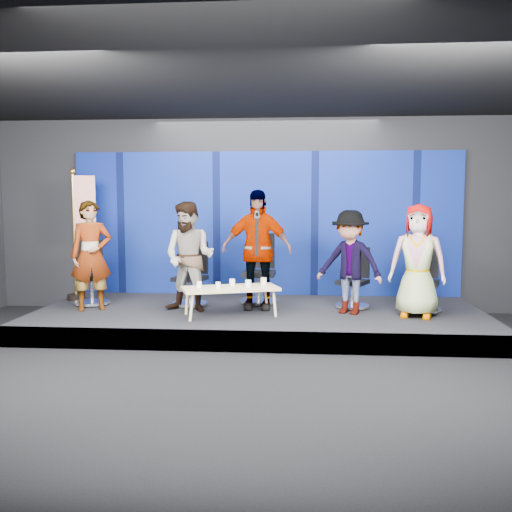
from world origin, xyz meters
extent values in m
plane|color=black|center=(0.00, 0.00, 0.00)|extent=(10.00, 10.00, 0.00)
cube|color=black|center=(0.00, 4.00, 1.75)|extent=(10.00, 0.02, 3.50)
cube|color=black|center=(0.00, -4.00, 1.75)|extent=(10.00, 0.02, 3.50)
cube|color=black|center=(0.00, 0.00, 3.50)|extent=(10.00, 8.00, 0.02)
cube|color=black|center=(0.00, 2.50, 0.15)|extent=(7.00, 3.00, 0.30)
cube|color=navy|center=(0.00, 3.95, 1.60)|extent=(7.00, 0.08, 2.60)
cylinder|color=silver|center=(-2.80, 2.67, 0.33)|extent=(0.80, 0.80, 0.06)
cylinder|color=silver|center=(-2.80, 2.67, 0.56)|extent=(0.07, 0.07, 0.40)
cube|color=black|center=(-2.80, 2.67, 0.76)|extent=(0.64, 0.64, 0.07)
cube|color=black|center=(-2.90, 2.88, 1.09)|extent=(0.42, 0.23, 0.55)
imported|color=black|center=(-2.63, 2.25, 1.16)|extent=(0.74, 0.64, 1.72)
cylinder|color=silver|center=(-1.16, 2.70, 0.33)|extent=(0.72, 0.72, 0.06)
cylinder|color=silver|center=(-1.16, 2.70, 0.56)|extent=(0.07, 0.07, 0.40)
cube|color=black|center=(-1.16, 2.70, 0.76)|extent=(0.57, 0.57, 0.07)
cube|color=black|center=(-1.10, 2.94, 1.08)|extent=(0.44, 0.15, 0.55)
imported|color=black|center=(-1.07, 2.26, 1.15)|extent=(0.96, 0.82, 1.71)
cylinder|color=silver|center=(-0.05, 3.00, 0.33)|extent=(0.68, 0.68, 0.07)
cylinder|color=silver|center=(-0.05, 3.00, 0.59)|extent=(0.08, 0.08, 0.44)
cube|color=black|center=(-0.05, 3.00, 0.81)|extent=(0.54, 0.54, 0.08)
cube|color=black|center=(-0.04, 3.26, 1.17)|extent=(0.48, 0.07, 0.60)
imported|color=black|center=(-0.05, 2.55, 1.25)|extent=(1.13, 0.50, 1.90)
cylinder|color=silver|center=(1.48, 2.73, 0.33)|extent=(0.73, 0.73, 0.05)
cylinder|color=silver|center=(1.48, 2.73, 0.54)|extent=(0.06, 0.06, 0.37)
cube|color=black|center=(1.48, 2.73, 0.72)|extent=(0.58, 0.58, 0.06)
cube|color=black|center=(1.57, 2.93, 1.02)|extent=(0.38, 0.21, 0.50)
imported|color=black|center=(1.39, 2.29, 1.09)|extent=(1.17, 0.96, 1.58)
cylinder|color=silver|center=(2.54, 2.52, 0.33)|extent=(0.73, 0.73, 0.06)
cylinder|color=silver|center=(2.54, 2.52, 0.55)|extent=(0.07, 0.07, 0.39)
cube|color=black|center=(2.54, 2.52, 0.75)|extent=(0.58, 0.58, 0.07)
cube|color=black|center=(2.61, 2.75, 1.07)|extent=(0.42, 0.17, 0.54)
imported|color=black|center=(2.37, 2.11, 1.14)|extent=(0.94, 0.75, 1.68)
cube|color=#CDB977|center=(-0.40, 1.97, 0.71)|extent=(1.54, 1.04, 0.04)
cylinder|color=#CDB977|center=(-0.91, 1.54, 0.50)|extent=(0.04, 0.04, 0.39)
cylinder|color=#CDB977|center=(-1.06, 1.98, 0.50)|extent=(0.04, 0.04, 0.39)
cylinder|color=#CDB977|center=(0.27, 1.95, 0.50)|extent=(0.04, 0.04, 0.39)
cylinder|color=#CDB977|center=(0.11, 2.39, 0.50)|extent=(0.04, 0.04, 0.39)
cylinder|color=white|center=(-0.85, 1.90, 0.78)|extent=(0.08, 0.08, 0.09)
cylinder|color=white|center=(-0.56, 1.85, 0.78)|extent=(0.08, 0.08, 0.09)
cylinder|color=white|center=(-0.39, 2.11, 0.79)|extent=(0.08, 0.08, 0.10)
cylinder|color=white|center=(-0.13, 2.01, 0.79)|extent=(0.09, 0.09, 0.10)
cylinder|color=white|center=(0.08, 2.25, 0.79)|extent=(0.09, 0.09, 0.11)
cylinder|color=black|center=(-3.25, 3.11, 0.35)|extent=(0.30, 0.30, 0.09)
cylinder|color=gold|center=(-3.25, 3.11, 1.43)|extent=(0.04, 0.04, 2.08)
sphere|color=gold|center=(-3.25, 3.11, 2.52)|extent=(0.10, 0.10, 0.10)
cube|color=#B41F14|center=(-3.07, 3.16, 1.95)|extent=(0.35, 0.18, 0.99)
camera|label=1|loc=(0.67, -6.41, 2.05)|focal=40.00mm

